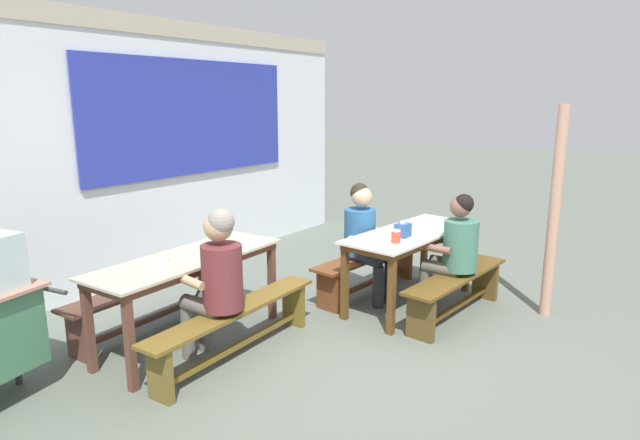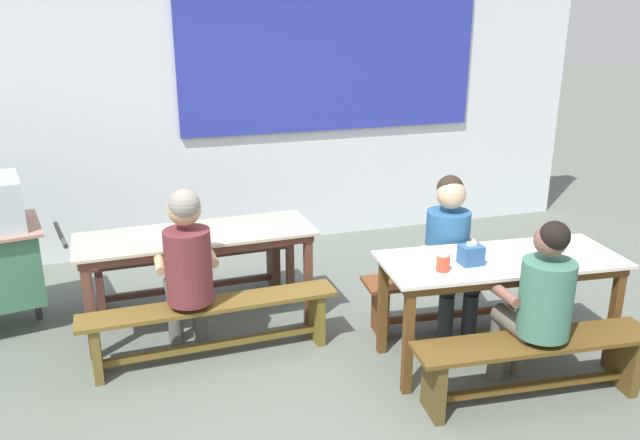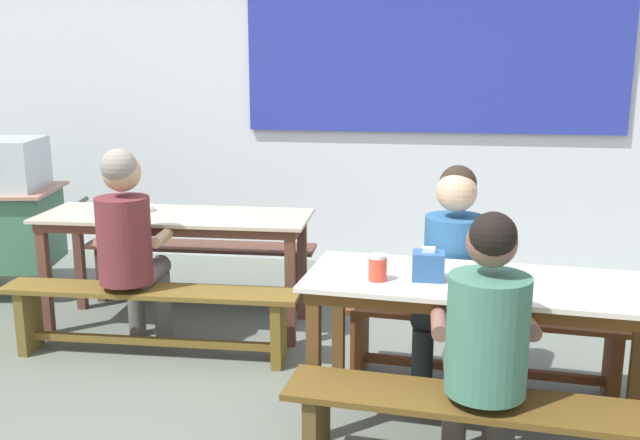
{
  "view_description": "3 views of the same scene",
  "coord_description": "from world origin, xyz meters",
  "px_view_note": "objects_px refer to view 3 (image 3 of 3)",
  "views": [
    {
      "loc": [
        -3.71,
        -2.46,
        2.08
      ],
      "look_at": [
        0.44,
        0.53,
        0.93
      ],
      "focal_mm": 30.29,
      "sensor_mm": 36.0,
      "label": 1
    },
    {
      "loc": [
        -1.29,
        -3.63,
        2.41
      ],
      "look_at": [
        0.04,
        0.57,
        0.94
      ],
      "focal_mm": 36.11,
      "sensor_mm": 36.0,
      "label": 2
    },
    {
      "loc": [
        0.86,
        -3.37,
        1.78
      ],
      "look_at": [
        0.27,
        0.31,
        0.93
      ],
      "focal_mm": 40.04,
      "sensor_mm": 36.0,
      "label": 3
    }
  ],
  "objects_px": {
    "dining_table_far": "(175,227)",
    "bench_far_front": "(150,310)",
    "person_left_back_turned": "(128,237)",
    "condiment_jar": "(378,268)",
    "person_near_front": "(485,335)",
    "bench_near_back": "(482,336)",
    "bench_near_front": "(474,431)",
    "bench_far_back": "(200,263)",
    "tissue_box": "(428,266)",
    "person_right_near_table": "(452,266)",
    "soup_bowl": "(142,208)",
    "dining_table_near": "(483,297)"
  },
  "relations": [
    {
      "from": "dining_table_far",
      "to": "bench_far_front",
      "type": "height_order",
      "value": "dining_table_far"
    },
    {
      "from": "dining_table_near",
      "to": "person_right_near_table",
      "type": "distance_m",
      "value": 0.49
    },
    {
      "from": "bench_far_front",
      "to": "person_left_back_turned",
      "type": "bearing_deg",
      "value": 157.23
    },
    {
      "from": "bench_near_front",
      "to": "person_near_front",
      "type": "xyz_separation_m",
      "value": [
        0.03,
        0.06,
        0.39
      ]
    },
    {
      "from": "bench_near_back",
      "to": "bench_far_back",
      "type": "bearing_deg",
      "value": 150.16
    },
    {
      "from": "bench_near_back",
      "to": "bench_near_front",
      "type": "relative_size",
      "value": 1.02
    },
    {
      "from": "bench_far_front",
      "to": "person_right_near_table",
      "type": "distance_m",
      "value": 1.82
    },
    {
      "from": "person_left_back_turned",
      "to": "condiment_jar",
      "type": "relative_size",
      "value": 10.42
    },
    {
      "from": "dining_table_far",
      "to": "soup_bowl",
      "type": "relative_size",
      "value": 11.09
    },
    {
      "from": "dining_table_far",
      "to": "person_left_back_turned",
      "type": "relative_size",
      "value": 1.41
    },
    {
      "from": "bench_near_front",
      "to": "bench_far_back",
      "type": "bearing_deg",
      "value": 130.93
    },
    {
      "from": "dining_table_far",
      "to": "bench_near_front",
      "type": "xyz_separation_m",
      "value": [
        1.87,
        -1.66,
        -0.4
      ]
    },
    {
      "from": "bench_near_front",
      "to": "person_near_front",
      "type": "relative_size",
      "value": 1.31
    },
    {
      "from": "dining_table_near",
      "to": "dining_table_far",
      "type": "bearing_deg",
      "value": 149.4
    },
    {
      "from": "dining_table_near",
      "to": "person_right_near_table",
      "type": "xyz_separation_m",
      "value": [
        -0.13,
        0.47,
        0.01
      ]
    },
    {
      "from": "soup_bowl",
      "to": "person_right_near_table",
      "type": "bearing_deg",
      "value": -19.66
    },
    {
      "from": "dining_table_near",
      "to": "bench_far_back",
      "type": "relative_size",
      "value": 0.99
    },
    {
      "from": "bench_near_back",
      "to": "person_right_near_table",
      "type": "relative_size",
      "value": 1.31
    },
    {
      "from": "dining_table_near",
      "to": "bench_far_front",
      "type": "bearing_deg",
      "value": 162.17
    },
    {
      "from": "bench_far_back",
      "to": "tissue_box",
      "type": "bearing_deg",
      "value": -45.13
    },
    {
      "from": "bench_far_front",
      "to": "bench_near_back",
      "type": "bearing_deg",
      "value": -2.66
    },
    {
      "from": "bench_far_front",
      "to": "person_near_front",
      "type": "relative_size",
      "value": 1.49
    },
    {
      "from": "bench_near_back",
      "to": "person_left_back_turned",
      "type": "xyz_separation_m",
      "value": [
        -2.08,
        0.15,
        0.44
      ]
    },
    {
      "from": "dining_table_far",
      "to": "tissue_box",
      "type": "height_order",
      "value": "tissue_box"
    },
    {
      "from": "dining_table_far",
      "to": "tissue_box",
      "type": "relative_size",
      "value": 11.56
    },
    {
      "from": "dining_table_far",
      "to": "person_right_near_table",
      "type": "bearing_deg",
      "value": -20.39
    },
    {
      "from": "dining_table_far",
      "to": "person_left_back_turned",
      "type": "height_order",
      "value": "person_left_back_turned"
    },
    {
      "from": "dining_table_far",
      "to": "person_near_front",
      "type": "relative_size",
      "value": 1.48
    },
    {
      "from": "bench_near_back",
      "to": "condiment_jar",
      "type": "xyz_separation_m",
      "value": [
        -0.53,
        -0.6,
        0.54
      ]
    },
    {
      "from": "bench_far_back",
      "to": "person_near_front",
      "type": "xyz_separation_m",
      "value": [
        1.92,
        -2.12,
        0.39
      ]
    },
    {
      "from": "person_near_front",
      "to": "person_left_back_turned",
      "type": "xyz_separation_m",
      "value": [
        -2.02,
        1.13,
        0.05
      ]
    },
    {
      "from": "bench_near_front",
      "to": "condiment_jar",
      "type": "height_order",
      "value": "condiment_jar"
    },
    {
      "from": "dining_table_far",
      "to": "person_right_near_table",
      "type": "relative_size",
      "value": 1.46
    },
    {
      "from": "bench_near_front",
      "to": "soup_bowl",
      "type": "distance_m",
      "value": 2.78
    },
    {
      "from": "person_right_near_table",
      "to": "tissue_box",
      "type": "height_order",
      "value": "person_right_near_table"
    },
    {
      "from": "bench_near_back",
      "to": "bench_near_front",
      "type": "distance_m",
      "value": 1.05
    },
    {
      "from": "bench_near_front",
      "to": "tissue_box",
      "type": "distance_m",
      "value": 0.77
    },
    {
      "from": "tissue_box",
      "to": "bench_near_front",
      "type": "bearing_deg",
      "value": -66.89
    },
    {
      "from": "tissue_box",
      "to": "soup_bowl",
      "type": "relative_size",
      "value": 0.96
    },
    {
      "from": "dining_table_far",
      "to": "person_left_back_turned",
      "type": "bearing_deg",
      "value": -104.45
    },
    {
      "from": "dining_table_far",
      "to": "bench_near_back",
      "type": "relative_size",
      "value": 1.11
    },
    {
      "from": "bench_far_front",
      "to": "tissue_box",
      "type": "relative_size",
      "value": 11.69
    },
    {
      "from": "person_near_front",
      "to": "condiment_jar",
      "type": "bearing_deg",
      "value": 140.87
    },
    {
      "from": "bench_far_front",
      "to": "person_right_near_table",
      "type": "height_order",
      "value": "person_right_near_table"
    },
    {
      "from": "dining_table_near",
      "to": "tissue_box",
      "type": "distance_m",
      "value": 0.3
    },
    {
      "from": "soup_bowl",
      "to": "dining_table_far",
      "type": "bearing_deg",
      "value": -14.29
    },
    {
      "from": "person_near_front",
      "to": "dining_table_far",
      "type": "bearing_deg",
      "value": 140.0
    },
    {
      "from": "person_near_front",
      "to": "tissue_box",
      "type": "bearing_deg",
      "value": 118.95
    },
    {
      "from": "bench_far_back",
      "to": "bench_near_back",
      "type": "distance_m",
      "value": 2.28
    },
    {
      "from": "condiment_jar",
      "to": "soup_bowl",
      "type": "distance_m",
      "value": 2.11
    }
  ]
}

